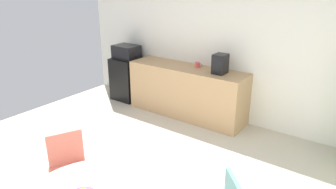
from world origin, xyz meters
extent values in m
cube|color=white|center=(0.00, 3.00, 1.30)|extent=(6.00, 0.10, 2.60)
cube|color=tan|center=(-0.51, 2.65, 0.45)|extent=(2.17, 0.60, 0.90)
cube|color=black|center=(-1.94, 2.65, 0.43)|extent=(0.54, 0.54, 0.85)
cube|color=black|center=(-1.94, 2.65, 0.98)|extent=(0.48, 0.38, 0.26)
cylinder|color=silver|center=(-0.22, 0.07, 0.21)|extent=(0.02, 0.02, 0.42)
cylinder|color=silver|center=(-0.35, -0.22, 0.21)|extent=(0.02, 0.02, 0.42)
cube|color=#DB7260|center=(-0.14, -0.14, 0.44)|extent=(0.56, 0.56, 0.03)
cube|color=#DB7260|center=(-0.32, -0.06, 0.64)|extent=(0.20, 0.36, 0.38)
cylinder|color=#D84C4C|center=(-0.36, 2.75, 0.95)|extent=(0.08, 0.08, 0.09)
torus|color=#D84C4C|center=(-0.30, 2.75, 0.95)|extent=(0.06, 0.01, 0.06)
cube|color=black|center=(0.12, 2.65, 1.06)|extent=(0.20, 0.24, 0.32)
camera|label=1|loc=(2.32, -1.79, 2.37)|focal=33.40mm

